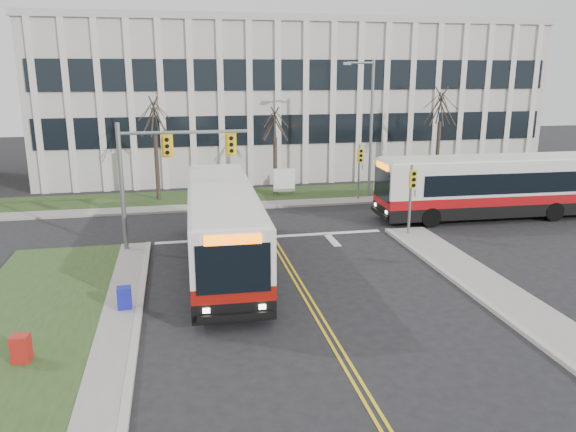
# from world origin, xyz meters

# --- Properties ---
(ground) EXTENTS (120.00, 120.00, 0.00)m
(ground) POSITION_xyz_m (0.00, 0.00, 0.00)
(ground) COLOR black
(ground) RESTS_ON ground
(sidewalk_west) EXTENTS (1.20, 26.00, 0.14)m
(sidewalk_west) POSITION_xyz_m (-7.00, -5.00, 0.07)
(sidewalk_west) COLOR #9E9B93
(sidewalk_west) RESTS_ON ground
(sidewalk_east) EXTENTS (2.00, 26.00, 0.14)m
(sidewalk_east) POSITION_xyz_m (7.50, -5.00, 0.07)
(sidewalk_east) COLOR #9E9B93
(sidewalk_east) RESTS_ON ground
(sidewalk_cross) EXTENTS (44.00, 1.60, 0.14)m
(sidewalk_cross) POSITION_xyz_m (5.00, 15.20, 0.07)
(sidewalk_cross) COLOR #9E9B93
(sidewalk_cross) RESTS_ON ground
(building_lawn) EXTENTS (44.00, 5.00, 0.12)m
(building_lawn) POSITION_xyz_m (5.00, 18.00, 0.06)
(building_lawn) COLOR #2B461E
(building_lawn) RESTS_ON ground
(office_building) EXTENTS (40.00, 16.00, 12.00)m
(office_building) POSITION_xyz_m (5.00, 30.00, 6.00)
(office_building) COLOR #B8B4AA
(office_building) RESTS_ON ground
(mast_arm_signal) EXTENTS (6.11, 0.38, 6.20)m
(mast_arm_signal) POSITION_xyz_m (-5.62, 7.16, 4.26)
(mast_arm_signal) COLOR slate
(mast_arm_signal) RESTS_ON ground
(signal_pole_near) EXTENTS (0.34, 0.39, 3.80)m
(signal_pole_near) POSITION_xyz_m (7.20, 6.90, 2.50)
(signal_pole_near) COLOR slate
(signal_pole_near) RESTS_ON ground
(signal_pole_far) EXTENTS (0.34, 0.39, 3.80)m
(signal_pole_far) POSITION_xyz_m (7.20, 15.40, 2.50)
(signal_pole_far) COLOR slate
(signal_pole_far) RESTS_ON ground
(streetlight) EXTENTS (2.15, 0.25, 9.20)m
(streetlight) POSITION_xyz_m (8.03, 16.20, 5.19)
(streetlight) COLOR slate
(streetlight) RESTS_ON ground
(directory_sign) EXTENTS (1.50, 0.12, 2.00)m
(directory_sign) POSITION_xyz_m (2.50, 17.50, 1.17)
(directory_sign) COLOR slate
(directory_sign) RESTS_ON ground
(tree_left) EXTENTS (1.80, 1.80, 7.70)m
(tree_left) POSITION_xyz_m (-6.00, 18.00, 5.51)
(tree_left) COLOR #42352B
(tree_left) RESTS_ON ground
(tree_mid) EXTENTS (1.80, 1.80, 6.82)m
(tree_mid) POSITION_xyz_m (2.00, 18.20, 4.88)
(tree_mid) COLOR #42352B
(tree_mid) RESTS_ON ground
(tree_right) EXTENTS (1.80, 1.80, 8.25)m
(tree_right) POSITION_xyz_m (14.00, 18.00, 5.91)
(tree_right) COLOR #42352B
(tree_right) RESTS_ON ground
(bus_main) EXTENTS (3.20, 13.22, 3.51)m
(bus_main) POSITION_xyz_m (-2.87, 4.05, 1.75)
(bus_main) COLOR silver
(bus_main) RESTS_ON ground
(bus_cross) EXTENTS (13.49, 3.23, 3.58)m
(bus_cross) POSITION_xyz_m (13.37, 9.56, 1.79)
(bus_cross) COLOR silver
(bus_cross) RESTS_ON ground
(newspaper_box_blue) EXTENTS (0.52, 0.48, 0.95)m
(newspaper_box_blue) POSITION_xyz_m (-6.80, -0.10, 0.47)
(newspaper_box_blue) COLOR #151B93
(newspaper_box_blue) RESTS_ON ground
(newspaper_box_red) EXTENTS (0.55, 0.51, 0.95)m
(newspaper_box_red) POSITION_xyz_m (-9.50, -3.45, 0.47)
(newspaper_box_red) COLOR #A91C15
(newspaper_box_red) RESTS_ON ground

